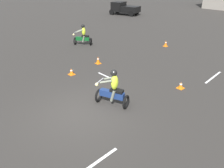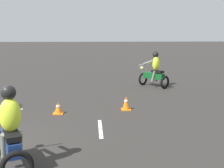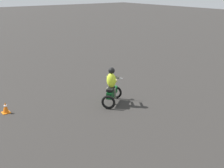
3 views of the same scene
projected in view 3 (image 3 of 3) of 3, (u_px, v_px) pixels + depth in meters
name	position (u px, v px, depth m)	size (l,w,h in m)	color
motorcycle_rider_background	(112.00, 88.00, 13.43)	(1.46, 1.36, 1.66)	black
traffic_cone_mid_center	(6.00, 108.00, 12.61)	(0.32, 0.32, 0.46)	orange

